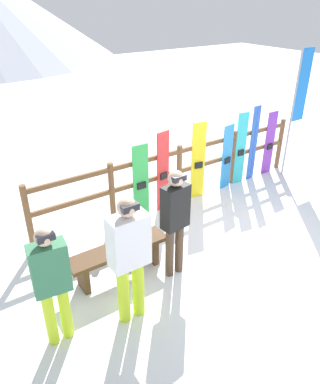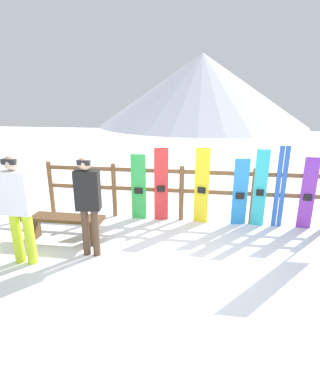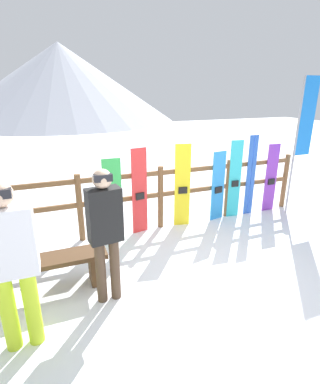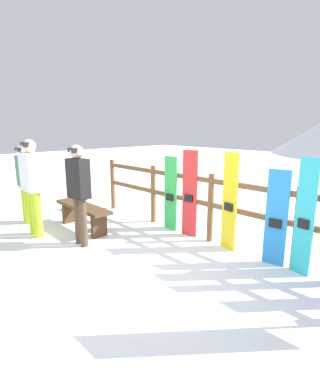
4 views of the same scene
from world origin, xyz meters
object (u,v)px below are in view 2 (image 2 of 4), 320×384
Objects in this scene: snowboard_red at (161,185)px; ski_pair_blue at (280,188)px; snowboard_green at (139,187)px; person_black at (88,199)px; person_white at (18,203)px; snowboard_yellow at (202,186)px; bench at (63,222)px; snowboard_cyan at (260,189)px; snowboard_blue at (240,192)px; snowboard_purple at (308,194)px.

ski_pair_blue is (2.32, 0.00, 0.05)m from snowboard_red.
person_black is at bearing -105.25° from snowboard_green.
person_white is at bearing -124.49° from snowboard_green.
snowboard_yellow is at bearing 0.00° from snowboard_red.
bench is 0.96× the size of snowboard_yellow.
snowboard_blue is at bearing -179.97° from snowboard_cyan.
person_black is at bearing -153.38° from ski_pair_blue.
snowboard_blue is 0.84× the size of ski_pair_blue.
person_black is 0.96× the size of person_white.
snowboard_green is at bearing 55.51° from person_white.
snowboard_blue is 1.26m from snowboard_purple.
person_black reaches higher than ski_pair_blue.
snowboard_blue is (1.58, -0.00, -0.08)m from snowboard_red.
bench is 4.13m from ski_pair_blue.
person_white is 1.23× the size of snowboard_green.
person_white is at bearing -143.12° from snowboard_yellow.
bench is at bearing -162.83° from ski_pair_blue.
snowboard_green is 0.86× the size of ski_pair_blue.
snowboard_green is 3.31m from snowboard_purple.
ski_pair_blue is (0.75, 0.00, 0.13)m from snowboard_blue.
snowboard_purple reaches higher than snowboard_green.
snowboard_purple is at bearing -0.00° from snowboard_yellow.
person_black reaches higher than snowboard_purple.
snowboard_purple is at bearing 0.00° from snowboard_blue.
snowboard_yellow is at bearing 180.00° from snowboard_purple.
snowboard_purple is at bearing 15.24° from bench.
snowboard_yellow is 0.77m from snowboard_blue.
person_black is at bearing -146.97° from snowboard_blue.
ski_pair_blue is 1.14× the size of snowboard_purple.
snowboard_yellow reaches higher than snowboard_purple.
ski_pair_blue is (3.24, 1.62, -0.16)m from person_black.
snowboard_cyan is at bearing 179.99° from snowboard_purple.
snowboard_cyan is 0.38m from ski_pair_blue.
snowboard_cyan reaches higher than snowboard_blue.
snowboard_yellow is (1.73, 1.62, -0.20)m from person_black.
person_black is 1.01× the size of ski_pair_blue.
ski_pair_blue is (2.80, 0.00, 0.12)m from snowboard_green.
snowboard_blue is 0.38m from snowboard_cyan.
person_black is (0.68, -0.41, 0.62)m from bench.
person_white reaches higher than snowboard_purple.
snowboard_red is at bearing 180.00° from snowboard_purple.
snowboard_yellow is (2.66, 2.00, -0.22)m from person_white.
snowboard_purple is (2.02, -0.00, -0.06)m from snowboard_yellow.
bench is 4.61m from snowboard_purple.
snowboard_yellow is at bearing 36.88° from person_white.
snowboard_purple is (3.75, 1.62, -0.26)m from person_black.
snowboard_green is 2.42m from snowboard_cyan.
bench is 0.97× the size of snowboard_red.
snowboard_yellow is at bearing 180.00° from snowboard_cyan.
snowboard_blue is 0.96× the size of snowboard_purple.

